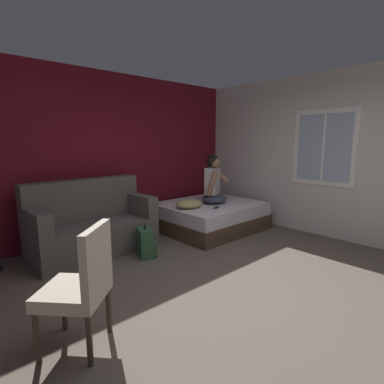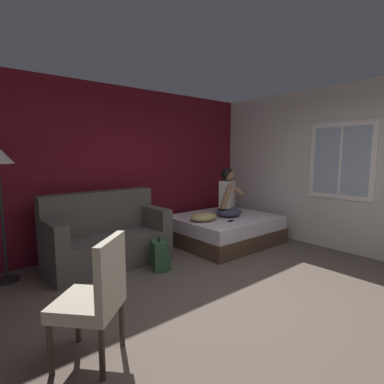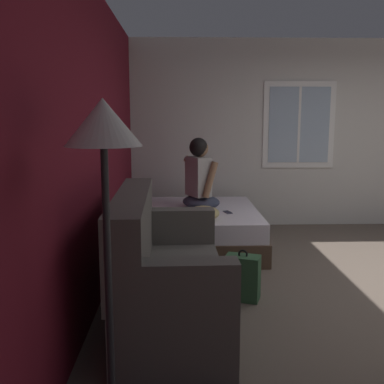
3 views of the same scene
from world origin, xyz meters
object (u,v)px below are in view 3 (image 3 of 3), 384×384
bed (197,228)px  throw_pillow (203,213)px  backpack (243,278)px  couch (162,275)px  cell_phone (228,212)px  floor_lamp (104,157)px  person_seated (200,180)px

bed → throw_pillow: 0.64m
bed → backpack: bearing=-168.1°
bed → backpack: (-1.63, -0.34, -0.04)m
couch → backpack: couch is taller
bed → cell_phone: bearing=-121.2°
bed → throw_pillow: throw_pillow is taller
floor_lamp → cell_phone: bearing=-16.5°
bed → floor_lamp: floor_lamp is taller
person_seated → throw_pillow: person_seated is taller
person_seated → cell_phone: size_ratio=6.08×
couch → throw_pillow: couch is taller
throw_pillow → person_seated: bearing=1.0°
bed → person_seated: (0.05, -0.04, 0.60)m
floor_lamp → backpack: bearing=-28.2°
throw_pillow → backpack: bearing=-164.7°
floor_lamp → bed: bearing=-9.7°
floor_lamp → person_seated: bearing=-10.1°
bed → throw_pillow: size_ratio=3.65×
bed → backpack: 1.67m
backpack → floor_lamp: floor_lamp is taller
backpack → couch: bearing=123.3°
person_seated → cell_phone: person_seated is taller
bed → person_seated: bearing=-35.9°
person_seated → backpack: person_seated is taller
couch → backpack: size_ratio=3.75×
throw_pillow → floor_lamp: size_ratio=0.28×
couch → floor_lamp: bearing=170.4°
throw_pillow → cell_phone: size_ratio=3.33×
bed → floor_lamp: bearing=170.3°
bed → backpack: size_ratio=3.83×
bed → cell_phone: cell_phone is taller
backpack → floor_lamp: size_ratio=0.27×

